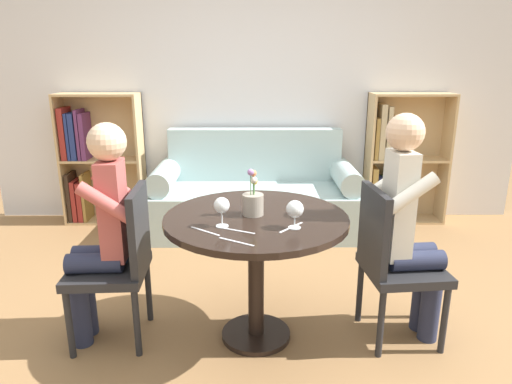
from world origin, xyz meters
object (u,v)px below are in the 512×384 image
at_px(flower_vase, 253,201).
at_px(wine_glass_right, 295,210).
at_px(bookshelf_left, 93,160).
at_px(person_right, 410,225).
at_px(person_left, 101,231).
at_px(chair_left, 120,259).
at_px(chair_right, 392,259).
at_px(bookshelf_right, 395,167).
at_px(couch, 255,198).
at_px(wine_glass_left, 222,206).

bearing_deg(flower_vase, wine_glass_right, -44.22).
height_order(bookshelf_left, person_right, person_right).
bearing_deg(person_right, person_left, 85.26).
bearing_deg(bookshelf_left, wine_glass_right, -51.27).
relative_size(chair_left, chair_right, 1.00).
relative_size(chair_left, wine_glass_right, 6.24).
bearing_deg(person_left, bookshelf_left, -162.63).
relative_size(bookshelf_right, person_right, 0.96).
bearing_deg(wine_glass_right, flower_vase, 135.78).
distance_m(bookshelf_left, person_left, 2.16).
bearing_deg(person_left, chair_left, 91.69).
xyz_separation_m(bookshelf_left, chair_left, (0.82, -2.02, -0.12)).
bearing_deg(person_left, person_right, 88.12).
distance_m(chair_left, chair_right, 1.51).
bearing_deg(couch, wine_glass_right, -84.34).
height_order(bookshelf_right, chair_left, bookshelf_right).
xyz_separation_m(chair_right, flower_vase, (-0.77, 0.02, 0.33)).
xyz_separation_m(chair_right, person_right, (0.09, 0.01, 0.19)).
height_order(bookshelf_right, chair_right, bookshelf_right).
bearing_deg(chair_right, wine_glass_left, 94.45).
relative_size(bookshelf_left, wine_glass_right, 8.71).
height_order(person_left, wine_glass_left, person_left).
bearing_deg(person_right, chair_left, 85.06).
bearing_deg(chair_right, flower_vase, 83.19).
bearing_deg(couch, wine_glass_left, -95.16).
distance_m(person_left, wine_glass_left, 0.72).
distance_m(person_right, wine_glass_right, 0.70).
relative_size(couch, bookshelf_left, 1.49).
distance_m(chair_right, wine_glass_right, 0.69).
height_order(couch, wine_glass_left, couch).
relative_size(wine_glass_right, flower_vase, 0.56).
height_order(couch, chair_left, couch).
relative_size(chair_left, person_right, 0.69).
relative_size(person_right, flower_vase, 5.02).
bearing_deg(chair_left, bookshelf_left, -160.39).
distance_m(couch, person_left, 1.98).
xyz_separation_m(bookshelf_left, wine_glass_left, (1.41, -2.18, 0.24)).
relative_size(chair_right, person_right, 0.69).
height_order(chair_left, person_left, person_left).
bearing_deg(couch, chair_right, -66.66).
xyz_separation_m(couch, chair_right, (0.76, -1.76, 0.18)).
height_order(chair_left, flower_vase, flower_vase).
bearing_deg(couch, person_right, -64.16).
xyz_separation_m(bookshelf_right, flower_vase, (-1.39, -2.00, 0.28)).
xyz_separation_m(chair_left, wine_glass_right, (0.95, -0.19, 0.35)).
height_order(bookshelf_left, chair_right, bookshelf_left).
distance_m(couch, bookshelf_right, 1.42).
xyz_separation_m(wine_glass_left, wine_glass_right, (0.37, -0.02, -0.01)).
relative_size(couch, bookshelf_right, 1.49).
bearing_deg(wine_glass_right, person_left, 170.20).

